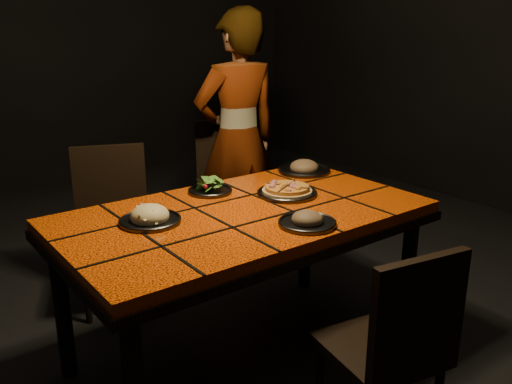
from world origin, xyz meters
TOP-DOWN VIEW (x-y plane):
  - room_shell at (0.00, 0.00)m, footprint 6.04×7.04m
  - dining_table at (0.00, 0.00)m, footprint 1.62×0.92m
  - chair_near at (0.06, -0.82)m, footprint 0.44×0.44m
  - chair_far_left at (-0.24, 0.92)m, footprint 0.52×0.52m
  - chair_far_right at (0.66, 1.08)m, footprint 0.54×0.54m
  - diner at (0.65, 0.96)m, footprint 0.63×0.45m
  - plate_pizza at (0.30, 0.05)m, footprint 0.32×0.32m
  - plate_pasta at (-0.40, 0.10)m, footprint 0.26×0.26m
  - plate_salad at (0.02, 0.30)m, footprint 0.21×0.21m
  - plate_mushroom_a at (0.10, -0.31)m, footprint 0.24×0.24m
  - plate_mushroom_b at (0.64, 0.31)m, footprint 0.29×0.29m

SIDE VIEW (x-z plane):
  - chair_near at x=0.06m, z-range 0.06..0.90m
  - chair_far_left at x=-0.24m, z-range 0.06..0.95m
  - chair_far_right at x=0.66m, z-range 0.07..0.98m
  - dining_table at x=0.00m, z-range 0.30..1.05m
  - plate_pizza at x=0.30m, z-range 0.75..0.79m
  - plate_mushroom_a at x=0.10m, z-range 0.73..0.81m
  - plate_pasta at x=-0.40m, z-range 0.73..0.81m
  - plate_mushroom_b at x=0.64m, z-range 0.73..0.82m
  - plate_salad at x=0.02m, z-range 0.74..0.81m
  - diner at x=0.65m, z-range 0.00..1.63m
  - room_shell at x=0.00m, z-range -0.04..3.04m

